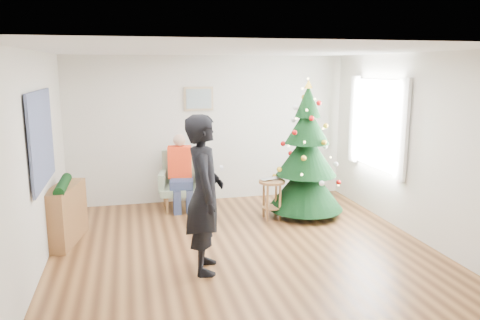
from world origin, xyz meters
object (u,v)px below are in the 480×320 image
object	(u,v)px
standing_man	(205,194)
console	(65,214)
christmas_tree	(307,156)
armchair	(182,188)
stool	(272,199)

from	to	relation	value
standing_man	console	world-z (taller)	standing_man
christmas_tree	standing_man	distance (m)	2.59
armchair	console	xyz separation A→B (m)	(-1.75, -1.22, 0.04)
armchair	standing_man	world-z (taller)	standing_man
stool	standing_man	bearing A→B (deg)	-129.23
christmas_tree	stool	xyz separation A→B (m)	(-0.60, -0.06, -0.67)
christmas_tree	console	bearing A→B (deg)	-174.38
standing_man	console	size ratio (longest dim) A/B	1.88
standing_man	stool	bearing A→B (deg)	-31.55
christmas_tree	console	xyz separation A→B (m)	(-3.68, -0.36, -0.59)
stool	christmas_tree	bearing A→B (deg)	6.15
armchair	standing_man	distance (m)	2.64
christmas_tree	armchair	size ratio (longest dim) A/B	2.25
christmas_tree	armchair	xyz separation A→B (m)	(-1.93, 0.86, -0.63)
stool	armchair	xyz separation A→B (m)	(-1.34, 0.92, 0.04)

